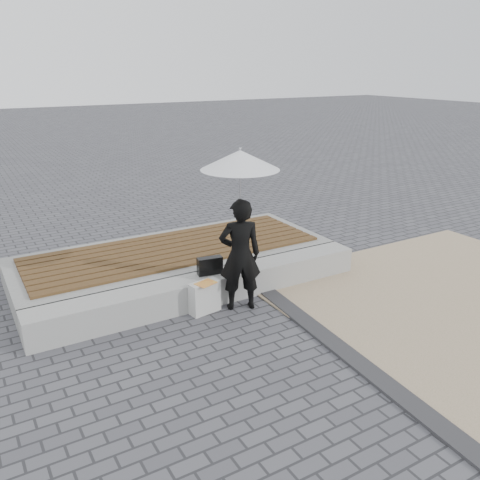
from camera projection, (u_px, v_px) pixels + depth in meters
name	position (u px, v px, depth m)	size (l,w,h in m)	color
ground	(270.00, 353.00, 5.91)	(80.00, 80.00, 0.00)	#4C4C51
terrazzo_zone	(479.00, 306.00, 7.03)	(5.00, 5.00, 0.02)	tan
edging_band	(347.00, 354.00, 5.86)	(0.25, 5.20, 0.04)	#2F2F31
seating_ledge	(208.00, 288.00, 7.15)	(5.00, 0.45, 0.40)	gray
timber_platform	(175.00, 261.00, 8.13)	(5.00, 2.00, 0.40)	gray
timber_decking	(174.00, 249.00, 8.05)	(4.60, 1.60, 0.04)	brown
woman	(240.00, 255.00, 6.76)	(0.57, 0.38, 1.57)	black
parasol	(240.00, 160.00, 6.34)	(1.02, 1.02, 1.30)	#ACACB1
handbag	(210.00, 266.00, 7.09)	(0.36, 0.13, 0.25)	black
canvas_tote	(205.00, 297.00, 6.82)	(0.43, 0.18, 0.45)	silver
magazine	(206.00, 283.00, 6.70)	(0.26, 0.19, 0.01)	#D04637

